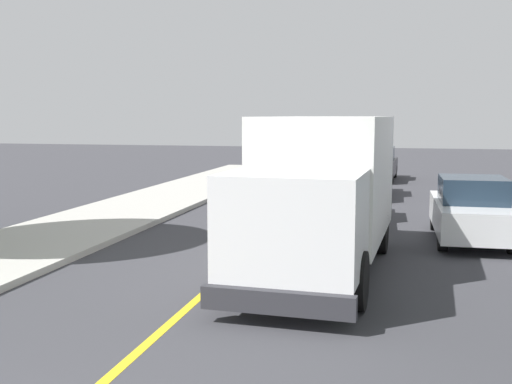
{
  "coord_description": "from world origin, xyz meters",
  "views": [
    {
      "loc": [
        3.48,
        -3.63,
        3.22
      ],
      "look_at": [
        0.05,
        10.8,
        1.4
      ],
      "focal_mm": 43.78,
      "sensor_mm": 36.0,
      "label": 1
    }
  ],
  "objects_px": {
    "parked_car_near": "(343,195)",
    "parked_car_mid": "(363,176)",
    "box_truck": "(323,186)",
    "parked_car_far": "(377,164)",
    "parked_van_across": "(471,211)"
  },
  "relations": [
    {
      "from": "parked_car_near",
      "to": "parked_car_mid",
      "type": "height_order",
      "value": "same"
    },
    {
      "from": "parked_car_near",
      "to": "parked_car_far",
      "type": "relative_size",
      "value": 1.0
    },
    {
      "from": "parked_car_near",
      "to": "parked_van_across",
      "type": "height_order",
      "value": "same"
    },
    {
      "from": "box_truck",
      "to": "parked_car_near",
      "type": "height_order",
      "value": "box_truck"
    },
    {
      "from": "parked_car_near",
      "to": "parked_car_far",
      "type": "distance_m",
      "value": 12.68
    },
    {
      "from": "parked_car_far",
      "to": "parked_van_across",
      "type": "xyz_separation_m",
      "value": [
        3.02,
        -15.11,
        0.0
      ]
    },
    {
      "from": "parked_car_near",
      "to": "parked_van_across",
      "type": "distance_m",
      "value": 4.27
    },
    {
      "from": "box_truck",
      "to": "parked_van_across",
      "type": "relative_size",
      "value": 1.64
    },
    {
      "from": "box_truck",
      "to": "parked_car_near",
      "type": "xyz_separation_m",
      "value": [
        -0.16,
        6.33,
        -0.97
      ]
    },
    {
      "from": "parked_car_mid",
      "to": "parked_van_across",
      "type": "relative_size",
      "value": 1.0
    },
    {
      "from": "parked_car_far",
      "to": "box_truck",
      "type": "bearing_deg",
      "value": -90.97
    },
    {
      "from": "box_truck",
      "to": "parked_car_near",
      "type": "distance_m",
      "value": 6.41
    },
    {
      "from": "box_truck",
      "to": "parked_car_mid",
      "type": "xyz_separation_m",
      "value": [
        0.05,
        12.51,
        -0.97
      ]
    },
    {
      "from": "parked_car_mid",
      "to": "parked_car_far",
      "type": "distance_m",
      "value": 6.49
    },
    {
      "from": "box_truck",
      "to": "parked_car_far",
      "type": "distance_m",
      "value": 19.02
    }
  ]
}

